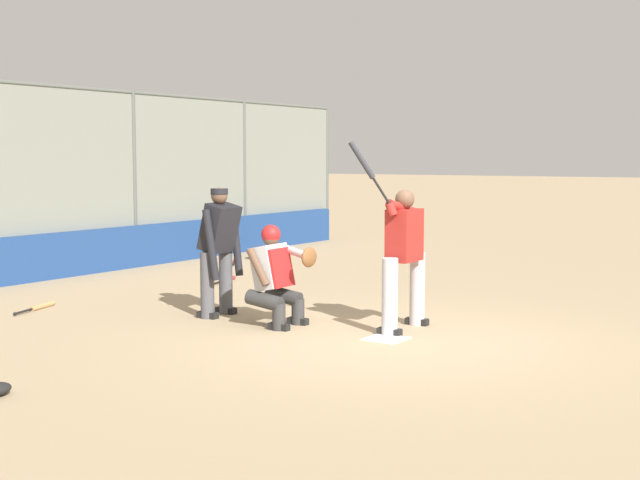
% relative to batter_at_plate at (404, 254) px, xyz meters
% --- Properties ---
extents(ground_plane, '(160.00, 160.00, 0.00)m').
position_rel_batter_at_plate_xyz_m(ground_plane, '(0.57, 0.09, -0.90)').
color(ground_plane, tan).
extents(home_plate_marker, '(0.43, 0.43, 0.01)m').
position_rel_batter_at_plate_xyz_m(home_plate_marker, '(0.57, 0.09, -0.90)').
color(home_plate_marker, white).
rests_on(home_plate_marker, ground_plane).
extents(batter_at_plate, '(1.07, 0.60, 2.22)m').
position_rel_batter_at_plate_xyz_m(batter_at_plate, '(0.00, 0.00, 0.00)').
color(batter_at_plate, '#B7B7BC').
rests_on(batter_at_plate, ground_plane).
extents(catcher_behind_plate, '(0.65, 0.75, 1.22)m').
position_rel_batter_at_plate_xyz_m(catcher_behind_plate, '(0.61, -1.40, -0.27)').
color(catcher_behind_plate, '#333333').
rests_on(catcher_behind_plate, ground_plane).
extents(umpire_home, '(0.67, 0.42, 1.64)m').
position_rel_batter_at_plate_xyz_m(umpire_home, '(0.48, -2.39, -0.02)').
color(umpire_home, '#4C4C51').
rests_on(umpire_home, ground_plane).
extents(spare_bat_near_backstop, '(0.90, 0.28, 0.07)m').
position_rel_batter_at_plate_xyz_m(spare_bat_near_backstop, '(-1.97, -4.31, -0.87)').
color(spare_bat_near_backstop, black).
rests_on(spare_bat_near_backstop, ground_plane).
extents(spare_bat_by_padding, '(0.87, 0.32, 0.07)m').
position_rel_batter_at_plate_xyz_m(spare_bat_by_padding, '(1.40, -4.74, -0.87)').
color(spare_bat_by_padding, black).
rests_on(spare_bat_by_padding, ground_plane).
extents(spare_bat_third_base_side, '(0.69, 0.52, 0.07)m').
position_rel_batter_at_plate_xyz_m(spare_bat_third_base_side, '(-4.09, -5.82, -0.87)').
color(spare_bat_third_base_side, black).
rests_on(spare_bat_third_base_side, ground_plane).
extents(equipment_bag_dugout_side, '(1.24, 0.25, 0.25)m').
position_rel_batter_at_plate_xyz_m(equipment_bag_dugout_side, '(-5.32, -5.89, -0.78)').
color(equipment_bag_dugout_side, navy).
rests_on(equipment_bag_dugout_side, ground_plane).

